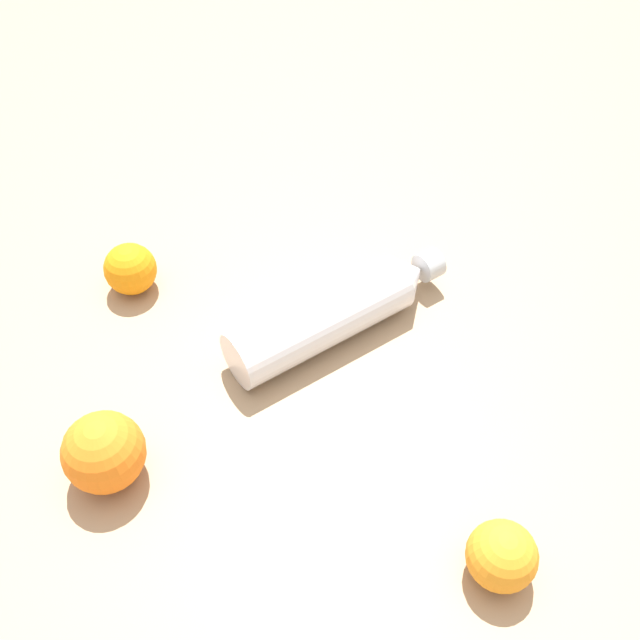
# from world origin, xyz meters

# --- Properties ---
(ground_plane) EXTENTS (2.40, 2.40, 0.00)m
(ground_plane) POSITION_xyz_m (0.00, 0.00, 0.00)
(ground_plane) COLOR #9E7F60
(water_bottle) EXTENTS (0.28, 0.14, 0.07)m
(water_bottle) POSITION_xyz_m (0.01, 0.00, 0.03)
(water_bottle) COLOR silver
(water_bottle) RESTS_ON ground_plane
(orange_0) EXTENTS (0.06, 0.06, 0.06)m
(orange_0) POSITION_xyz_m (-0.13, -0.28, 0.03)
(orange_0) COLOR orange
(orange_0) RESTS_ON ground_plane
(orange_1) EXTENTS (0.06, 0.06, 0.06)m
(orange_1) POSITION_xyz_m (-0.09, 0.24, 0.03)
(orange_1) COLOR orange
(orange_1) RESTS_ON ground_plane
(orange_2) EXTENTS (0.08, 0.08, 0.08)m
(orange_2) POSITION_xyz_m (-0.27, 0.06, 0.04)
(orange_2) COLOR orange
(orange_2) RESTS_ON ground_plane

